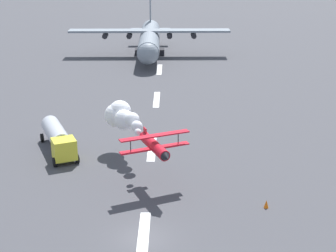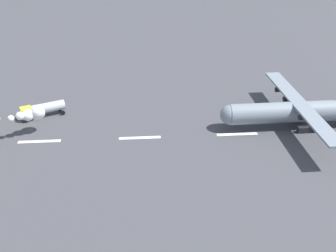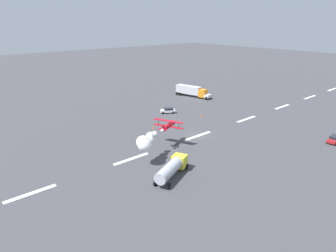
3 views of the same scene
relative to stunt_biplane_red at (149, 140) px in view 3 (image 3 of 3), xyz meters
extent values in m
plane|color=#424247|center=(-16.66, -2.83, -4.32)|extent=(440.00, 440.00, 0.00)
cube|color=white|center=(-92.69, -2.83, -4.32)|extent=(8.00, 0.90, 0.01)
cube|color=white|center=(-73.68, -2.83, -4.32)|extent=(8.00, 0.90, 0.01)
cube|color=white|center=(-54.68, -2.83, -4.32)|extent=(8.00, 0.90, 0.01)
cube|color=white|center=(-35.67, -2.83, -4.32)|extent=(8.00, 0.90, 0.01)
cube|color=white|center=(-16.66, -2.83, -4.32)|extent=(8.00, 0.90, 0.01)
cube|color=white|center=(2.34, -2.83, -4.32)|extent=(8.00, 0.90, 0.01)
cube|color=white|center=(21.35, -2.83, -4.32)|extent=(8.00, 0.90, 0.01)
cylinder|color=red|center=(-7.71, -3.45, 0.02)|extent=(5.33, 3.08, 1.02)
cube|color=red|center=(-7.89, -3.53, -0.13)|extent=(3.41, 6.58, 0.12)
cube|color=red|center=(-7.89, -3.53, 1.12)|extent=(3.41, 6.58, 0.12)
cylinder|color=black|center=(-6.94, -5.73, 0.49)|extent=(0.08, 0.08, 1.25)
cylinder|color=black|center=(-8.85, -1.33, 0.49)|extent=(0.08, 0.08, 1.25)
cube|color=red|center=(-5.49, -2.49, 0.47)|extent=(0.68, 0.37, 1.10)
cube|color=red|center=(-5.49, -2.49, 0.07)|extent=(1.35, 2.07, 0.08)
cone|color=black|center=(-10.49, -4.66, 0.02)|extent=(0.99, 1.08, 0.87)
sphere|color=white|center=(-4.66, -1.73, 0.25)|extent=(0.70, 0.70, 0.70)
sphere|color=white|center=(-2.49, -1.48, 0.05)|extent=(1.23, 1.23, 1.23)
sphere|color=white|center=(-0.94, -0.89, 0.25)|extent=(1.59, 1.59, 1.59)
sphere|color=white|center=(0.24, 0.09, -0.15)|extent=(2.22, 2.22, 2.22)
sphere|color=white|center=(1.94, 0.71, 0.21)|extent=(2.54, 2.54, 2.54)
sphere|color=white|center=(1.88, 1.12, -0.20)|extent=(2.66, 2.66, 2.66)
cube|color=silver|center=(-43.98, -24.57, -3.22)|extent=(2.79, 2.10, 1.10)
cube|color=orange|center=(-43.55, -26.52, -2.47)|extent=(2.96, 2.88, 2.60)
cube|color=silver|center=(-42.27, -32.27, -2.02)|extent=(4.47, 9.71, 2.80)
cylinder|color=black|center=(-45.24, -24.64, -3.77)|extent=(0.58, 1.15, 1.10)
cylinder|color=black|center=(-42.86, -35.37, -3.77)|extent=(0.58, 1.15, 1.10)
cylinder|color=black|center=(-42.60, -36.54, -3.77)|extent=(0.58, 1.15, 1.10)
cylinder|color=black|center=(-42.80, -24.10, -3.77)|extent=(0.58, 1.15, 1.10)
cylinder|color=black|center=(-40.42, -34.83, -3.77)|extent=(0.58, 1.15, 1.10)
cylinder|color=black|center=(-40.16, -36.00, -3.77)|extent=(0.58, 1.15, 1.10)
cube|color=yellow|center=(-1.96, 6.40, -2.72)|extent=(2.97, 3.08, 2.20)
cylinder|color=#B7BCC6|center=(2.16, 8.19, -2.47)|extent=(7.06, 4.62, 2.10)
cylinder|color=black|center=(-2.04, 5.06, -3.82)|extent=(1.04, 0.69, 1.00)
cylinder|color=black|center=(5.01, 8.12, -3.82)|extent=(1.04, 0.69, 1.00)
cylinder|color=black|center=(-2.99, 7.27, -3.82)|extent=(1.04, 0.69, 1.00)
cylinder|color=black|center=(4.06, 10.32, -3.82)|extent=(1.04, 0.69, 1.00)
cube|color=white|center=(-23.03, -21.29, -3.68)|extent=(4.53, 3.78, 0.65)
cube|color=#1E232D|center=(-23.20, -21.19, -3.08)|extent=(3.03, 2.75, 0.55)
cylinder|color=black|center=(-21.30, -21.32, -4.00)|extent=(0.66, 0.53, 0.64)
cylinder|color=black|center=(-23.80, -19.74, -4.00)|extent=(0.66, 0.53, 0.64)
cylinder|color=black|center=(-22.26, -22.84, -4.00)|extent=(0.66, 0.53, 0.64)
cylinder|color=black|center=(-24.76, -21.27, -4.00)|extent=(0.66, 0.53, 0.64)
cube|color=#B21E23|center=(-36.53, 19.76, -3.68)|extent=(4.33, 1.95, 0.65)
cube|color=#1E232D|center=(-36.73, 19.75, -3.08)|extent=(2.62, 1.75, 0.55)
cylinder|color=black|center=(-35.07, 20.71, -4.00)|extent=(0.65, 0.24, 0.64)
cylinder|color=black|center=(-35.00, 18.92, -4.00)|extent=(0.65, 0.24, 0.64)
cylinder|color=black|center=(-37.99, 18.81, -4.00)|extent=(0.65, 0.24, 0.64)
cone|color=orange|center=(-28.33, -12.77, -3.95)|extent=(0.44, 0.44, 0.75)
cone|color=orange|center=(-11.70, -13.61, -3.95)|extent=(0.44, 0.44, 0.75)
camera|label=1|loc=(-52.04, -5.08, 18.21)|focal=54.28mm
camera|label=2|loc=(21.96, -68.73, 33.91)|focal=42.24mm
camera|label=3|loc=(31.24, 41.72, 21.32)|focal=31.67mm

